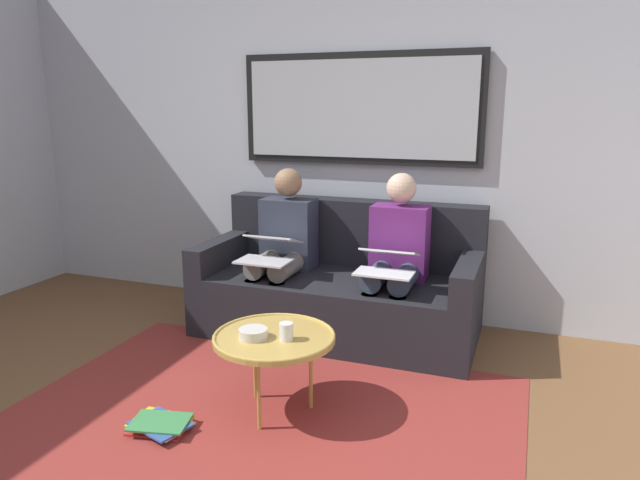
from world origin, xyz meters
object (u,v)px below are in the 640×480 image
Objects in this scene: person_right at (283,244)px; magazine_stack at (160,424)px; laptop_white at (387,261)px; coffee_table at (274,338)px; framed_mirror at (359,109)px; cup at (286,332)px; person_left at (396,254)px; bowl at (253,333)px; laptop_silver at (269,248)px; couch at (340,287)px.

magazine_stack is (0.01, 1.51, -0.58)m from person_right.
coffee_table is at bearing 68.12° from laptop_white.
coffee_table is at bearing 91.70° from framed_mirror.
cup is at bearing 114.60° from person_right.
cup is 0.08× the size of person_left.
coffee_table is at bearing -142.77° from bowl.
cup is 0.25× the size of laptop_white.
laptop_silver is 1.14× the size of magazine_stack.
framed_mirror is at bearing -48.06° from person_left.
laptop_silver reaches higher than cup.
bowl is (0.04, 1.67, -1.10)m from framed_mirror.
couch reaches higher than cup.
couch reaches higher than coffee_table.
couch is at bearing -9.44° from person_left.
person_right reaches higher than couch.
laptop_silver is (0.37, -0.98, 0.18)m from bowl.
person_left is (-0.41, 0.46, -0.94)m from framed_mirror.
coffee_table is at bearing 92.24° from couch.
couch is 5.70× the size of magazine_stack.
bowl is (0.17, 0.04, -0.02)m from cup.
couch is 1.66m from magazine_stack.
bowl is at bearing -142.07° from magazine_stack.
person_left reaches higher than laptop_silver.
laptop_silver is (0.00, 0.23, 0.02)m from person_right.
couch is 1.69× the size of person_left.
laptop_silver is at bearing -63.42° from coffee_table.
couch is at bearing -104.80° from magazine_stack.
person_left is (-0.36, -1.15, 0.20)m from coffee_table.
couch is 0.60m from laptop_white.
laptop_white is at bearing 90.00° from person_left.
laptop_silver reaches higher than magazine_stack.
framed_mirror is at bearing -90.00° from couch.
cup is at bearing -148.64° from magazine_stack.
person_right is (0.82, -0.25, -0.02)m from laptop_white.
person_left is 2.96× the size of laptop_silver.
laptop_white reaches higher than coffee_table.
bowl is at bearing 12.54° from cup.
couch is at bearing 90.00° from framed_mirror.
coffee_table is at bearing 116.58° from laptop_silver.
laptop_white is at bearing -114.85° from bowl.
couch is at bearing -87.76° from coffee_table.
laptop_white is at bearing -123.21° from magazine_stack.
person_left is at bearing -107.52° from coffee_table.
magazine_stack is (0.01, 1.28, -0.60)m from laptop_silver.
bowl is 0.38× the size of laptop_silver.
laptop_silver is at bearing 59.26° from framed_mirror.
person_left is 3.19× the size of laptop_white.
couch is at bearing -91.69° from bowl.
bowl is at bearing 88.31° from couch.
laptop_silver is at bearing 90.00° from person_right.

